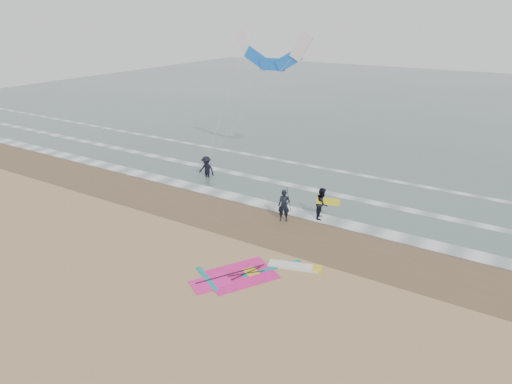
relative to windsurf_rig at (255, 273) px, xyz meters
The scene contains 11 objects.
ground 2.49m from the windsurf_rig, 150.48° to the right, with size 120.00×120.00×0.00m, color tan.
sea_water 46.82m from the windsurf_rig, 92.65° to the left, with size 120.00×80.00×0.02m, color #47605E.
wet_sand_band 5.24m from the windsurf_rig, 114.40° to the left, with size 120.00×5.00×0.01m, color brown.
foam_waterline 9.47m from the windsurf_rig, 103.22° to the left, with size 120.00×9.15×0.02m.
windsurf_rig is the anchor object (origin of this frame).
person_standing 5.90m from the windsurf_rig, 106.28° to the left, with size 0.67×0.44×1.83m, color black.
person_walking 7.10m from the windsurf_rig, 89.83° to the left, with size 0.89×0.69×1.83m, color black.
person_wading 13.28m from the windsurf_rig, 137.30° to the left, with size 1.25×0.72×1.93m, color black.
held_pole 5.90m from the windsurf_rig, 103.41° to the left, with size 0.17×0.86×1.82m.
carried_kiteboard 7.05m from the windsurf_rig, 86.54° to the left, with size 1.30×0.51×0.39m.
surf_kite 17.67m from the windsurf_rig, 117.82° to the left, with size 6.17×5.06×8.53m.
Camera 1 is at (11.62, -13.76, 10.95)m, focal length 32.00 mm.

